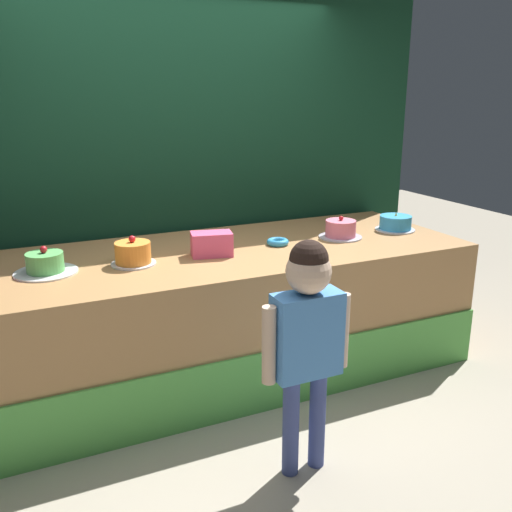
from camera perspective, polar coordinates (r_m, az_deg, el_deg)
ground_plane at (r=3.47m, az=-1.15°, el=-15.95°), size 12.00×12.00×0.00m
stage_platform at (r=3.77m, az=-4.86°, el=-5.90°), size 3.50×1.23×0.86m
curtain_backdrop at (r=4.19m, az=-8.57°, el=10.16°), size 4.15×0.08×2.82m
child_figure at (r=2.67m, az=5.25°, el=-7.30°), size 0.47×0.22×1.21m
pink_box at (r=3.53m, az=-4.57°, el=1.23°), size 0.28×0.21×0.15m
donut at (r=3.78m, az=2.24°, el=1.45°), size 0.15×0.15×0.04m
cake_left at (r=3.40m, az=-20.79°, el=-0.78°), size 0.36×0.36×0.16m
cake_center at (r=3.42m, az=-12.49°, el=0.24°), size 0.27×0.27×0.18m
cake_right at (r=4.00m, az=8.66°, el=2.70°), size 0.31×0.31×0.16m
cake_far_right at (r=4.30m, az=14.09°, el=3.27°), size 0.30×0.30×0.14m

